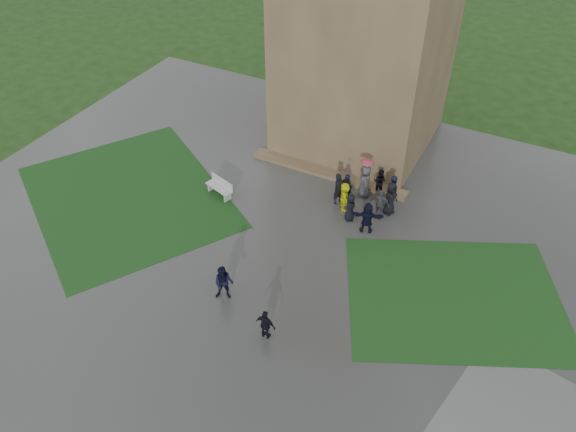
% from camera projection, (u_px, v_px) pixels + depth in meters
% --- Properties ---
extents(ground, '(120.00, 120.00, 0.00)m').
position_uv_depth(ground, '(224.00, 306.00, 23.68)').
color(ground, black).
extents(plaza, '(34.00, 34.00, 0.02)m').
position_uv_depth(plaza, '(248.00, 276.00, 25.03)').
color(plaza, '#333331').
rests_on(plaza, ground).
extents(lawn_inset_left, '(14.10, 13.46, 0.01)m').
position_uv_depth(lawn_inset_left, '(128.00, 196.00, 29.38)').
color(lawn_inset_left, '#123412').
rests_on(lawn_inset_left, plaza).
extents(lawn_inset_right, '(11.12, 10.15, 0.01)m').
position_uv_depth(lawn_inset_right, '(454.00, 297.00, 24.05)').
color(lawn_inset_right, '#123412').
rests_on(lawn_inset_right, plaza).
extents(tower_plinth, '(9.00, 0.80, 0.22)m').
position_uv_depth(tower_plinth, '(328.00, 173.00, 30.79)').
color(tower_plinth, brown).
rests_on(tower_plinth, plaza).
extents(bench, '(1.71, 0.97, 0.95)m').
position_uv_depth(bench, '(220.00, 187.00, 29.21)').
color(bench, '#B2B2AD').
rests_on(bench, plaza).
extents(visitor_cluster, '(3.36, 3.88, 2.53)m').
position_uv_depth(visitor_cluster, '(365.00, 194.00, 27.94)').
color(visitor_cluster, black).
rests_on(visitor_cluster, plaza).
extents(pedestrian_mid, '(0.96, 0.76, 1.74)m').
position_uv_depth(pedestrian_mid, '(224.00, 283.00, 23.49)').
color(pedestrian_mid, black).
rests_on(pedestrian_mid, plaza).
extents(pedestrian_near, '(0.87, 0.51, 1.47)m').
position_uv_depth(pedestrian_near, '(266.00, 325.00, 21.97)').
color(pedestrian_near, black).
rests_on(pedestrian_near, plaza).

